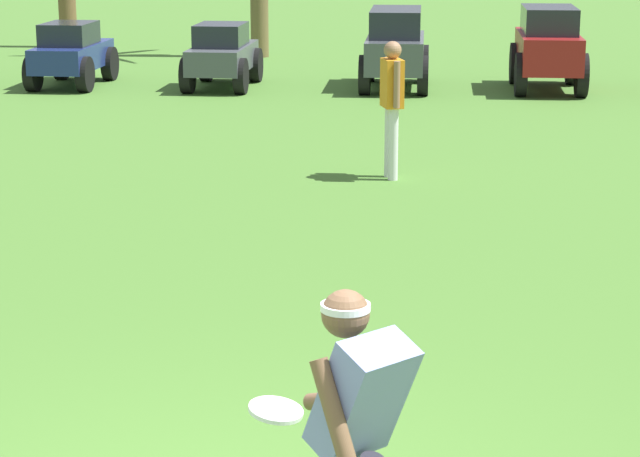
% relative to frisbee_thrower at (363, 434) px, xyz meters
% --- Properties ---
extents(frisbee_thrower, '(0.76, 0.94, 1.41)m').
position_rel_frisbee_thrower_xyz_m(frisbee_thrower, '(0.00, 0.00, 0.00)').
color(frisbee_thrower, '#23232D').
rests_on(frisbee_thrower, ground_plane).
extents(frisbee_in_flight, '(0.34, 0.34, 0.07)m').
position_rel_frisbee_thrower_xyz_m(frisbee_in_flight, '(-0.48, 0.71, -0.21)').
color(frisbee_in_flight, white).
extents(teammate_near_sideline, '(0.29, 0.49, 1.56)m').
position_rel_frisbee_thrower_xyz_m(teammate_near_sideline, '(-0.38, 8.99, 0.14)').
color(teammate_near_sideline, silver).
rests_on(teammate_near_sideline, ground_plane).
extents(parked_car_slot_b, '(1.09, 2.20, 1.10)m').
position_rel_frisbee_thrower_xyz_m(parked_car_slot_b, '(-6.34, 16.09, -0.23)').
color(parked_car_slot_b, navy).
rests_on(parked_car_slot_b, ground_plane).
extents(parked_car_slot_c, '(1.08, 2.20, 1.10)m').
position_rel_frisbee_thrower_xyz_m(parked_car_slot_c, '(-3.70, 16.17, -0.23)').
color(parked_car_slot_c, '#474C51').
rests_on(parked_car_slot_c, ground_plane).
extents(parked_car_slot_d, '(1.20, 2.43, 1.34)m').
position_rel_frisbee_thrower_xyz_m(parked_car_slot_d, '(-0.74, 16.47, -0.07)').
color(parked_car_slot_d, '#474C51').
rests_on(parked_car_slot_d, ground_plane).
extents(parked_car_slot_e, '(1.20, 2.37, 1.40)m').
position_rel_frisbee_thrower_xyz_m(parked_car_slot_e, '(1.84, 16.47, -0.05)').
color(parked_car_slot_e, maroon).
rests_on(parked_car_slot_e, ground_plane).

